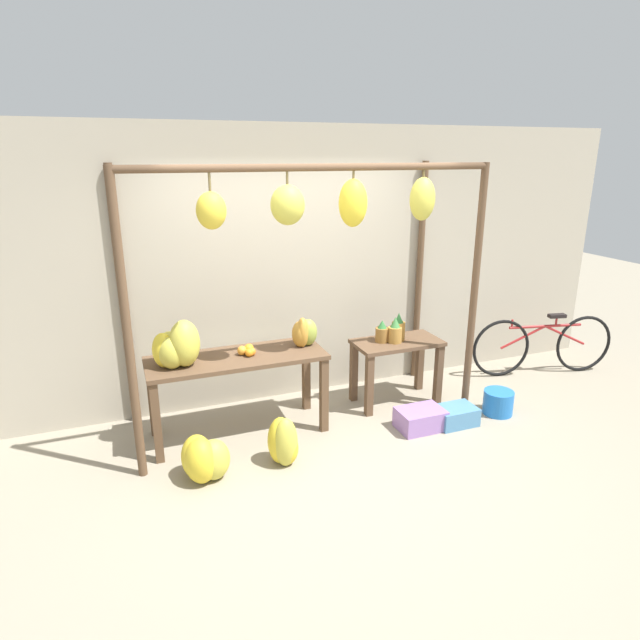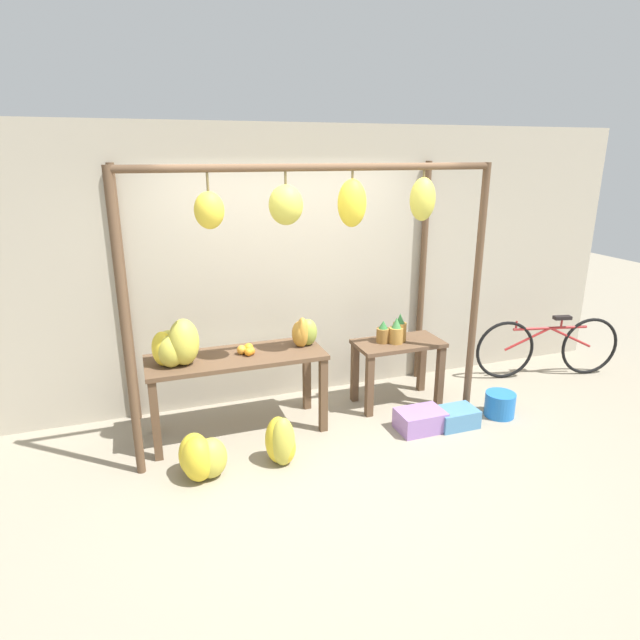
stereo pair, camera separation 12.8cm
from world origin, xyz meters
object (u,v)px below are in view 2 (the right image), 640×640
(banana_pile_ground_right, at_px, (281,442))
(fruit_crate_purple, at_px, (456,417))
(banana_pile_on_table, at_px, (175,346))
(banana_pile_ground_left, at_px, (201,457))
(papaya_pile, at_px, (304,333))
(orange_pile, at_px, (247,350))
(pineapple_cluster, at_px, (395,331))
(parked_bicycle, at_px, (548,347))
(fruit_crate_white, at_px, (420,420))
(blue_bucket, at_px, (500,404))

(banana_pile_ground_right, relative_size, fruit_crate_purple, 1.11)
(banana_pile_on_table, relative_size, banana_pile_ground_left, 1.07)
(banana_pile_ground_right, distance_m, papaya_pile, 1.07)
(banana_pile_ground_right, relative_size, papaya_pile, 1.51)
(orange_pile, xyz_separation_m, fruit_crate_purple, (1.88, -0.59, -0.72))
(orange_pile, bearing_deg, papaya_pile, 3.57)
(pineapple_cluster, bearing_deg, banana_pile_ground_left, -161.01)
(banana_pile_on_table, relative_size, pineapple_cluster, 1.51)
(banana_pile_on_table, bearing_deg, fruit_crate_purple, -12.15)
(parked_bicycle, relative_size, fruit_crate_purple, 4.33)
(fruit_crate_white, bearing_deg, orange_pile, 160.40)
(fruit_crate_purple, bearing_deg, fruit_crate_white, 173.10)
(banana_pile_ground_right, bearing_deg, papaya_pile, 58.09)
(banana_pile_ground_left, xyz_separation_m, parked_bicycle, (4.10, 0.75, 0.18))
(banana_pile_on_table, xyz_separation_m, banana_pile_ground_right, (0.76, -0.61, -0.74))
(parked_bicycle, xyz_separation_m, fruit_crate_purple, (-1.68, -0.70, -0.27))
(banana_pile_on_table, height_order, fruit_crate_white, banana_pile_on_table)
(papaya_pile, xyz_separation_m, fruit_crate_purple, (1.33, -0.62, -0.81))
(parked_bicycle, bearing_deg, banana_pile_ground_right, -167.43)
(pineapple_cluster, distance_m, parked_bicycle, 2.07)
(banana_pile_ground_left, bearing_deg, blue_bucket, 1.69)
(fruit_crate_white, bearing_deg, parked_bicycle, 17.71)
(pineapple_cluster, distance_m, papaya_pile, 0.99)
(parked_bicycle, xyz_separation_m, papaya_pile, (-3.01, -0.08, 0.54))
(banana_pile_on_table, bearing_deg, blue_bucket, -9.44)
(papaya_pile, bearing_deg, pineapple_cluster, 2.53)
(orange_pile, height_order, parked_bicycle, orange_pile)
(pineapple_cluster, relative_size, banana_pile_ground_left, 0.71)
(pineapple_cluster, relative_size, fruit_crate_purple, 0.79)
(banana_pile_ground_left, distance_m, blue_bucket, 2.96)
(banana_pile_on_table, bearing_deg, parked_bicycle, 2.11)
(orange_pile, relative_size, fruit_crate_purple, 0.41)
(fruit_crate_white, distance_m, fruit_crate_purple, 0.37)
(pineapple_cluster, relative_size, blue_bucket, 1.05)
(banana_pile_ground_left, distance_m, papaya_pile, 1.47)
(banana_pile_ground_left, bearing_deg, parked_bicycle, 10.33)
(banana_pile_on_table, distance_m, orange_pile, 0.65)
(banana_pile_ground_right, bearing_deg, blue_bucket, 2.64)
(banana_pile_ground_left, xyz_separation_m, fruit_crate_white, (2.06, 0.10, -0.08))
(banana_pile_ground_right, bearing_deg, banana_pile_on_table, 141.00)
(banana_pile_ground_left, height_order, fruit_crate_white, banana_pile_ground_left)
(fruit_crate_white, xyz_separation_m, blue_bucket, (0.89, -0.01, 0.02))
(banana_pile_on_table, bearing_deg, pineapple_cluster, 3.22)
(banana_pile_ground_left, xyz_separation_m, fruit_crate_purple, (2.42, 0.05, -0.09))
(banana_pile_ground_left, relative_size, parked_bicycle, 0.26)
(banana_pile_ground_left, bearing_deg, fruit_crate_purple, 1.24)
(banana_pile_ground_left, height_order, papaya_pile, papaya_pile)
(blue_bucket, bearing_deg, papaya_pile, 162.55)
(fruit_crate_purple, bearing_deg, parked_bicycle, 22.52)
(parked_bicycle, bearing_deg, papaya_pile, -178.56)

